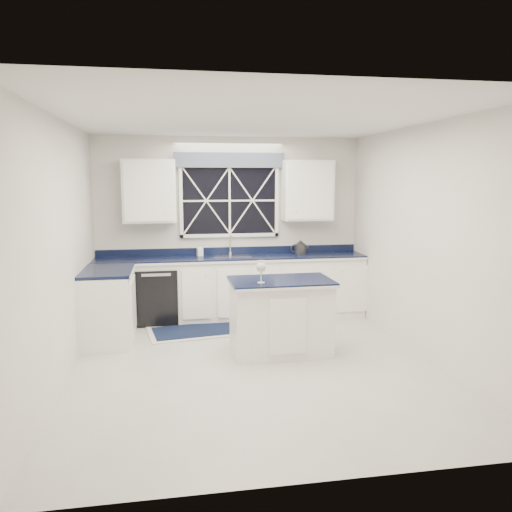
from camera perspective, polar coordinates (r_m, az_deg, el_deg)
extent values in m
plane|color=#A9A9A4|center=(5.76, -0.28, -12.32)|extent=(4.50, 4.50, 0.00)
cube|color=silver|center=(7.63, -3.05, 3.35)|extent=(4.00, 0.10, 2.70)
cube|color=white|center=(7.48, -2.73, -3.75)|extent=(3.98, 0.60, 0.90)
cube|color=white|center=(6.70, -16.52, -5.60)|extent=(0.60, 1.00, 0.90)
cube|color=black|center=(7.39, -2.75, -0.19)|extent=(3.98, 0.64, 0.04)
cube|color=black|center=(7.44, -11.19, -4.29)|extent=(0.60, 0.58, 0.82)
cube|color=black|center=(7.58, -3.05, 6.34)|extent=(1.40, 0.02, 1.00)
cube|color=#515A70|center=(7.51, -3.03, 10.89)|extent=(1.65, 0.04, 0.22)
cube|color=white|center=(7.39, -12.09, 7.26)|extent=(0.75, 0.34, 0.90)
cube|color=white|center=(7.66, 5.90, 7.45)|extent=(0.75, 0.34, 0.90)
cylinder|color=#B6B6B9|center=(7.60, -2.96, 0.36)|extent=(0.05, 0.05, 0.04)
cylinder|color=#B6B6B9|center=(7.58, -2.97, 1.41)|extent=(0.02, 0.02, 0.28)
cylinder|color=#B6B6B9|center=(7.48, -2.89, 2.31)|extent=(0.02, 0.18, 0.02)
cube|color=white|center=(6.02, 2.82, -7.08)|extent=(1.16, 0.69, 0.86)
cube|color=black|center=(5.91, 2.86, -2.89)|extent=(1.21, 0.74, 0.04)
cube|color=beige|center=(6.97, -6.98, -8.52)|extent=(1.35, 0.94, 0.01)
cube|color=black|center=(6.97, -6.98, -8.44)|extent=(1.20, 0.79, 0.01)
cylinder|color=#2D2D30|center=(7.67, 5.11, 0.81)|extent=(0.19, 0.19, 0.15)
cone|color=#2D2D30|center=(7.65, 5.12, 1.59)|extent=(0.16, 0.16, 0.06)
torus|color=#2D2D30|center=(7.65, 4.42, 0.88)|extent=(0.12, 0.03, 0.12)
cylinder|color=#2D2D30|center=(7.69, 5.87, 0.98)|extent=(0.07, 0.02, 0.10)
cylinder|color=silver|center=(5.72, 0.59, -3.04)|extent=(0.09, 0.09, 0.01)
cylinder|color=silver|center=(5.70, 0.59, -2.33)|extent=(0.01, 0.01, 0.14)
ellipsoid|color=silver|center=(5.68, 0.59, -1.20)|extent=(0.11, 0.11, 0.14)
cylinder|color=#DED275|center=(5.69, 0.59, -1.44)|extent=(0.09, 0.09, 0.06)
imported|color=silver|center=(7.45, -6.42, 0.69)|extent=(0.10, 0.10, 0.18)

